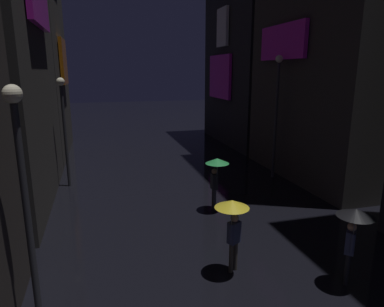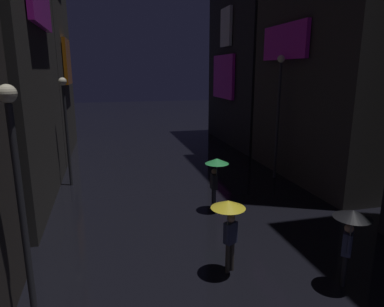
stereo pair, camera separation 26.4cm
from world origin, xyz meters
The scene contains 7 objects.
building_right_far centered at (7.48, 22.44, 9.92)m, with size 4.25×8.88×19.86m.
pedestrian_foreground_right_yellow centered at (-0.29, 6.17, 1.67)m, with size 0.90×0.90×2.12m.
pedestrian_midstreet_centre_green centered at (0.73, 10.34, 1.67)m, with size 0.90×0.90×2.12m.
pedestrian_midstreet_left_black centered at (2.36, 4.87, 1.67)m, with size 0.90×0.90×2.12m.
streetlamp_right_far centered at (5.00, 13.65, 3.74)m, with size 0.36×0.36×6.06m.
streetlamp_left_far centered at (-5.00, 14.95, 3.19)m, with size 0.36×0.36×5.04m.
streetlamp_left_near centered at (-5.00, 5.55, 3.22)m, with size 0.36×0.36×5.10m.
Camera 1 is at (-3.51, -1.49, 5.34)m, focal length 32.00 mm.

